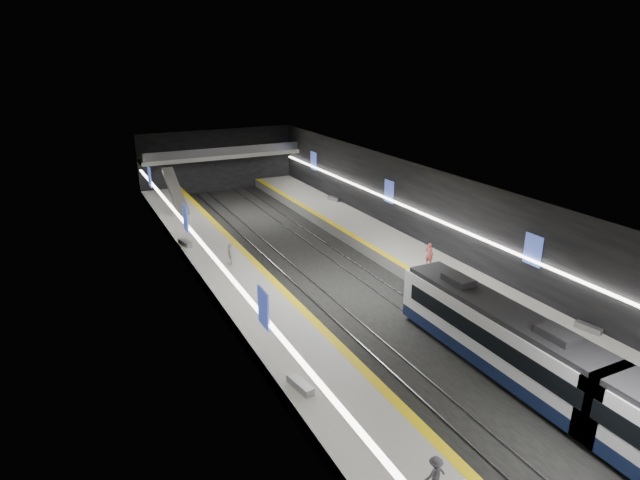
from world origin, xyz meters
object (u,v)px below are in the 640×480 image
bench_left_near (300,385)px  train (606,401)px  passenger_right_a (429,254)px  passenger_left_a (230,254)px  passenger_left_b (435,474)px  escalator (175,191)px  bench_right_near (588,328)px  bench_right_far (334,199)px  bench_left_far (185,243)px

bench_left_near → train: bearing=-46.8°
train → passenger_right_a: (4.69, 19.43, -0.24)m
passenger_left_a → passenger_left_b: (0.07, -26.55, -0.08)m
bench_left_near → passenger_left_a: passenger_left_a is taller
bench_left_near → passenger_left_a: (1.94, 18.07, 0.63)m
escalator → bench_right_near: bearing=-66.7°
train → bench_right_far: bearing=80.2°
bench_right_far → passenger_left_b: (-16.62, -40.12, 0.56)m
train → bench_left_far: (-12.00, 32.87, -0.97)m
bench_right_near → passenger_left_a: (-16.69, 20.53, 0.66)m
train → passenger_right_a: train is taller
train → bench_left_near: train is taller
passenger_left_a → bench_right_near: bearing=38.0°
bench_right_near → bench_right_far: (0.00, 34.10, 0.01)m
bench_right_near → train: bearing=-150.6°
escalator → bench_right_near: (17.00, -39.40, -1.70)m
bench_left_far → bench_right_near: size_ratio=1.13×
passenger_right_a → passenger_left_a: (-14.38, 7.37, -0.09)m
bench_left_near → bench_right_near: bearing=-17.5°
bench_left_near → bench_right_far: 36.71m
bench_right_far → passenger_right_a: (-2.31, -20.94, 0.74)m
train → passenger_right_a: size_ratio=15.05×
bench_left_far → bench_right_far: bench_left_far is taller
train → passenger_left_a: (-9.69, 26.80, -0.34)m
bench_right_near → passenger_left_a: size_ratio=0.94×
escalator → bench_left_near: 37.01m
train → bench_left_far: size_ratio=15.72×
train → escalator: (-10.00, 45.67, 0.70)m
bench_left_far → bench_right_near: bearing=-67.9°
escalator → bench_right_far: 17.89m
passenger_right_a → passenger_left_b: size_ratio=1.23×
bench_left_far → passenger_right_a: size_ratio=0.96×
bench_left_far → passenger_left_b: size_ratio=1.18×
bench_left_far → passenger_right_a: passenger_right_a is taller
bench_left_far → bench_left_near: bearing=-102.5°
escalator → bench_left_far: bearing=-98.9°
escalator → passenger_right_a: escalator is taller
bench_left_near → passenger_left_b: size_ratio=1.20×
bench_right_far → bench_left_far: bearing=-173.5°
bench_left_near → bench_right_far: size_ratio=1.08×
bench_right_far → passenger_left_b: 43.43m
train → bench_right_far: (7.00, 40.36, -0.99)m
train → bench_right_near: 9.45m
escalator → passenger_left_a: 18.90m
escalator → passenger_right_a: bearing=-60.8°
escalator → bench_right_far: bearing=-17.3°
bench_left_near → bench_left_far: bearing=80.9°
bench_right_near → passenger_right_a: size_ratio=0.85×
bench_left_near → bench_left_far: 24.14m
passenger_left_a → passenger_left_b: bearing=-1.0°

